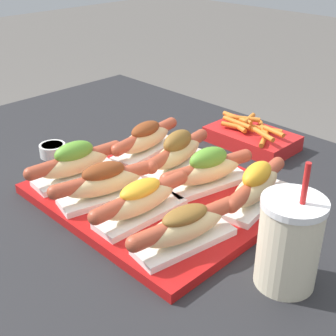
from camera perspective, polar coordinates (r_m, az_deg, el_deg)
name	(u,v)px	position (r m, az deg, el deg)	size (l,w,h in m)	color
patio_table	(158,325)	(1.14, -1.28, -18.62)	(1.35, 0.93, 0.72)	#232326
serving_tray	(161,194)	(0.89, -0.91, -3.20)	(0.43, 0.37, 0.02)	#B71414
hot_dog_0	(75,162)	(0.93, -11.27, 0.67)	(0.08, 0.21, 0.08)	white
hot_dog_1	(104,182)	(0.85, -7.78, -1.74)	(0.10, 0.21, 0.07)	white
hot_dog_2	(141,200)	(0.80, -3.36, -3.94)	(0.06, 0.21, 0.07)	white
hot_dog_3	(185,227)	(0.73, 2.07, -7.19)	(0.09, 0.21, 0.07)	white
hot_dog_4	(146,139)	(1.02, -2.72, 3.58)	(0.08, 0.21, 0.07)	white
hot_dog_5	(177,152)	(0.95, 1.16, 1.97)	(0.09, 0.21, 0.08)	white
hot_dog_6	(208,170)	(0.89, 4.88, -0.19)	(0.10, 0.21, 0.08)	white
hot_dog_7	(256,186)	(0.85, 10.67, -2.15)	(0.09, 0.21, 0.08)	white
sauce_bowl	(53,150)	(1.09, -13.88, 2.20)	(0.06, 0.06, 0.03)	silver
drink_cup	(289,242)	(0.68, 14.53, -8.77)	(0.09, 0.09, 0.20)	beige
fries_basket	(251,137)	(1.12, 10.14, 3.72)	(0.20, 0.13, 0.06)	red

